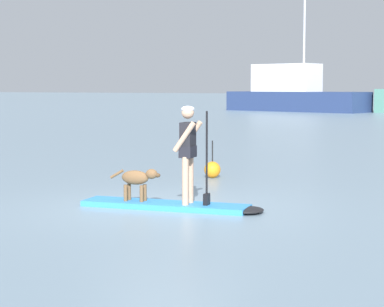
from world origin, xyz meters
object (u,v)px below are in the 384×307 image
(marker_buoy, at_px, (212,170))
(moored_boat_far_port, at_px, (293,94))
(paddleboard, at_px, (177,206))
(dog, at_px, (138,179))
(person_paddler, at_px, (189,147))

(marker_buoy, bearing_deg, moored_boat_far_port, 108.51)
(moored_boat_far_port, height_order, marker_buoy, moored_boat_far_port)
(moored_boat_far_port, xyz_separation_m, marker_buoy, (14.95, -44.65, -1.35))
(paddleboard, xyz_separation_m, moored_boat_far_port, (-16.37, 48.79, 1.50))
(dog, height_order, moored_boat_far_port, moored_boat_far_port)
(person_paddler, distance_m, moored_boat_far_port, 51.50)
(moored_boat_far_port, bearing_deg, paddleboard, -71.45)
(dog, bearing_deg, moored_boat_far_port, 107.71)
(person_paddler, relative_size, marker_buoy, 1.94)
(person_paddler, distance_m, marker_buoy, 4.52)
(paddleboard, xyz_separation_m, marker_buoy, (-1.42, 4.15, 0.15))
(paddleboard, height_order, person_paddler, person_paddler)
(paddleboard, bearing_deg, moored_boat_far_port, 108.55)
(dog, relative_size, moored_boat_far_port, 0.07)
(dog, relative_size, marker_buoy, 1.10)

